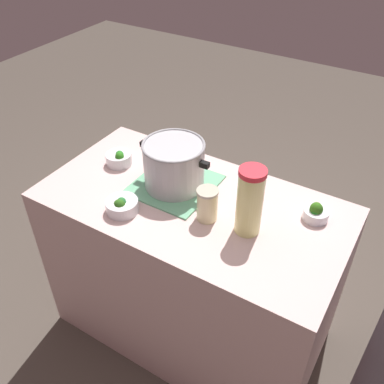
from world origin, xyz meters
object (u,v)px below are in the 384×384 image
object	(u,v)px
broccoli_bowl_front	(119,158)
broccoli_bowl_center	(122,206)
mason_jar	(207,204)
lemonade_pitcher	(250,201)
cooking_pot	(174,164)
broccoli_bowl_back	(316,212)

from	to	relation	value
broccoli_bowl_front	broccoli_bowl_center	world-z (taller)	broccoli_bowl_front
mason_jar	broccoli_bowl_front	size ratio (longest dim) A/B	1.17
lemonade_pitcher	broccoli_bowl_center	world-z (taller)	lemonade_pitcher
broccoli_bowl_center	cooking_pot	bearing A→B (deg)	71.34
broccoli_bowl_center	broccoli_bowl_back	xyz separation A→B (m)	(0.69, 0.36, 0.00)
cooking_pot	broccoli_bowl_back	bearing A→B (deg)	10.13
broccoli_bowl_center	broccoli_bowl_back	size ratio (longest dim) A/B	1.30
broccoli_bowl_back	mason_jar	bearing A→B (deg)	-149.22
cooking_pot	broccoli_bowl_back	world-z (taller)	cooking_pot
mason_jar	broccoli_bowl_center	size ratio (longest dim) A/B	1.06
lemonade_pitcher	mason_jar	xyz separation A→B (m)	(-0.17, -0.02, -0.07)
lemonade_pitcher	mason_jar	distance (m)	0.18
mason_jar	broccoli_bowl_center	world-z (taller)	mason_jar
cooking_pot	broccoli_bowl_front	bearing A→B (deg)	179.12
lemonade_pitcher	broccoli_bowl_back	size ratio (longest dim) A/B	2.78
cooking_pot	lemonade_pitcher	size ratio (longest dim) A/B	1.18
lemonade_pitcher	mason_jar	world-z (taller)	lemonade_pitcher
cooking_pot	broccoli_bowl_center	world-z (taller)	cooking_pot
broccoli_bowl_front	lemonade_pitcher	bearing A→B (deg)	-7.81
broccoli_bowl_center	broccoli_bowl_back	bearing A→B (deg)	27.98
mason_jar	broccoli_bowl_center	bearing A→B (deg)	-155.50
mason_jar	broccoli_bowl_center	distance (m)	0.35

